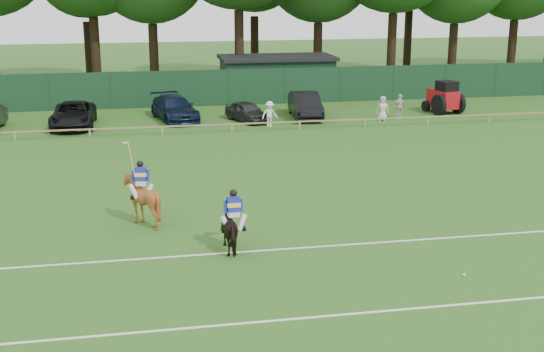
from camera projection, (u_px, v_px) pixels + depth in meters
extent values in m
plane|color=#1E4C14|center=(274.00, 239.00, 24.75)|extent=(160.00, 160.00, 0.00)
imported|color=black|center=(234.00, 229.00, 23.56)|extent=(0.94, 1.80, 1.47)
imported|color=brown|center=(142.00, 200.00, 26.07)|extent=(1.66, 1.82, 1.83)
imported|color=black|center=(73.00, 115.00, 43.11)|extent=(2.55, 5.35, 1.48)
imported|color=#101A32|center=(175.00, 108.00, 45.24)|extent=(3.16, 5.47, 1.49)
imported|color=#2D2D2F|center=(247.00, 111.00, 44.88)|extent=(2.73, 3.89, 1.23)
imported|color=black|center=(305.00, 105.00, 46.06)|extent=(2.07, 4.95, 1.59)
imported|color=white|center=(270.00, 114.00, 43.30)|extent=(1.07, 0.73, 1.52)
imported|color=beige|center=(399.00, 107.00, 45.63)|extent=(0.99, 0.76, 1.56)
imported|color=silver|center=(383.00, 108.00, 45.09)|extent=(0.86, 0.70, 1.52)
cube|color=silver|center=(234.00, 214.00, 23.42)|extent=(0.38, 0.29, 0.18)
cube|color=#1727A5|center=(233.00, 204.00, 23.34)|extent=(0.42, 0.34, 0.51)
cube|color=yellow|center=(233.00, 205.00, 23.34)|extent=(0.45, 0.32, 0.18)
sphere|color=black|center=(233.00, 193.00, 23.24)|extent=(0.25, 0.25, 0.25)
cylinder|color=silver|center=(242.00, 222.00, 23.52)|extent=(0.42, 0.36, 0.59)
cylinder|color=silver|center=(226.00, 224.00, 23.39)|extent=(0.42, 0.32, 0.59)
cube|color=silver|center=(141.00, 183.00, 25.90)|extent=(0.39, 0.30, 0.18)
cube|color=#1727A5|center=(140.00, 174.00, 25.82)|extent=(0.43, 0.35, 0.51)
cube|color=yellow|center=(141.00, 175.00, 25.82)|extent=(0.46, 0.34, 0.18)
sphere|color=black|center=(140.00, 164.00, 25.72)|extent=(0.25, 0.25, 0.25)
cylinder|color=silver|center=(149.00, 191.00, 25.95)|extent=(0.42, 0.32, 0.59)
cylinder|color=silver|center=(134.00, 191.00, 25.92)|extent=(0.42, 0.37, 0.59)
cylinder|color=tan|center=(131.00, 159.00, 25.70)|extent=(0.21, 0.60, 1.17)
sphere|color=silver|center=(464.00, 275.00, 21.66)|extent=(0.09, 0.09, 0.09)
cube|color=silver|center=(317.00, 317.00, 19.07)|extent=(60.00, 0.10, 0.01)
cube|color=silver|center=(280.00, 249.00, 23.80)|extent=(60.00, 0.10, 0.01)
cube|color=#997F5B|center=(215.00, 125.00, 41.69)|extent=(62.00, 0.08, 0.08)
cube|color=#14351E|center=(200.00, 88.00, 50.01)|extent=(92.00, 0.04, 2.50)
cube|color=#14331E|center=(277.00, 78.00, 53.89)|extent=(8.00, 4.00, 2.80)
cube|color=black|center=(277.00, 58.00, 53.49)|extent=(8.40, 4.40, 0.24)
cube|color=#AA0F16|center=(443.00, 99.00, 47.66)|extent=(1.59, 2.33, 1.16)
cube|color=black|center=(447.00, 87.00, 47.14)|extent=(1.29, 1.36, 0.80)
cylinder|color=black|center=(439.00, 105.00, 46.89)|extent=(0.55, 1.36, 1.33)
cylinder|color=black|center=(458.00, 103.00, 47.47)|extent=(0.55, 1.36, 1.33)
cylinder|color=black|center=(426.00, 106.00, 48.35)|extent=(0.41, 0.75, 0.71)
cylinder|color=black|center=(443.00, 105.00, 48.86)|extent=(0.41, 0.75, 0.71)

